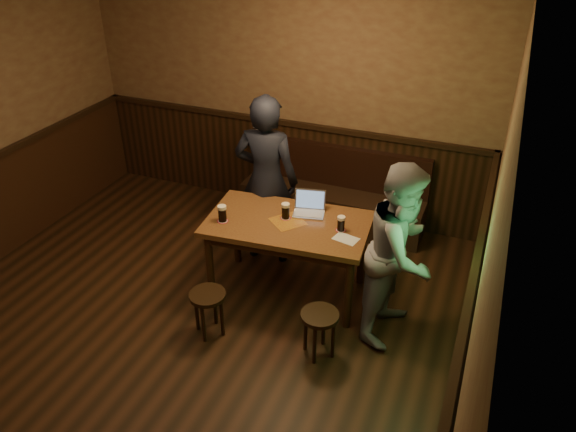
{
  "coord_description": "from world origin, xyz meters",
  "views": [
    {
      "loc": [
        2.42,
        -2.95,
        3.59
      ],
      "look_at": [
        0.76,
        1.19,
        0.95
      ],
      "focal_mm": 35.0,
      "sensor_mm": 36.0,
      "label": 1
    }
  ],
  "objects_px": {
    "pint_left": "(222,213)",
    "bench": "(333,200)",
    "stool_left": "(208,301)",
    "pint_mid": "(286,211)",
    "pint_right": "(341,223)",
    "stool_right": "(320,322)",
    "person_grey": "(401,252)",
    "laptop": "(309,207)",
    "person_suit": "(266,181)",
    "pub_table": "(288,231)"
  },
  "relations": [
    {
      "from": "bench",
      "to": "person_grey",
      "type": "height_order",
      "value": "person_grey"
    },
    {
      "from": "bench",
      "to": "pint_right",
      "type": "distance_m",
      "value": 1.62
    },
    {
      "from": "pub_table",
      "to": "pint_mid",
      "type": "distance_m",
      "value": 0.2
    },
    {
      "from": "pint_mid",
      "to": "person_suit",
      "type": "xyz_separation_m",
      "value": [
        -0.41,
        0.47,
        0.02
      ]
    },
    {
      "from": "pub_table",
      "to": "stool_left",
      "type": "relative_size",
      "value": 3.61
    },
    {
      "from": "bench",
      "to": "stool_left",
      "type": "distance_m",
      "value": 2.33
    },
    {
      "from": "pint_right",
      "to": "person_grey",
      "type": "relative_size",
      "value": 0.09
    },
    {
      "from": "bench",
      "to": "stool_left",
      "type": "bearing_deg",
      "value": -100.79
    },
    {
      "from": "stool_right",
      "to": "pint_left",
      "type": "height_order",
      "value": "pint_left"
    },
    {
      "from": "stool_right",
      "to": "pint_left",
      "type": "relative_size",
      "value": 2.67
    },
    {
      "from": "pint_mid",
      "to": "person_grey",
      "type": "bearing_deg",
      "value": -9.14
    },
    {
      "from": "stool_left",
      "to": "bench",
      "type": "bearing_deg",
      "value": 79.21
    },
    {
      "from": "bench",
      "to": "pint_right",
      "type": "bearing_deg",
      "value": -70.01
    },
    {
      "from": "person_suit",
      "to": "laptop",
      "type": "bearing_deg",
      "value": 148.26
    },
    {
      "from": "pub_table",
      "to": "person_grey",
      "type": "distance_m",
      "value": 1.13
    },
    {
      "from": "stool_left",
      "to": "pint_left",
      "type": "relative_size",
      "value": 2.66
    },
    {
      "from": "pint_right",
      "to": "laptop",
      "type": "xyz_separation_m",
      "value": [
        -0.39,
        0.21,
        -0.02
      ]
    },
    {
      "from": "stool_left",
      "to": "laptop",
      "type": "bearing_deg",
      "value": 62.43
    },
    {
      "from": "pub_table",
      "to": "stool_right",
      "type": "xyz_separation_m",
      "value": [
        0.59,
        -0.73,
        -0.36
      ]
    },
    {
      "from": "stool_right",
      "to": "person_grey",
      "type": "bearing_deg",
      "value": 48.01
    },
    {
      "from": "laptop",
      "to": "person_grey",
      "type": "height_order",
      "value": "person_grey"
    },
    {
      "from": "stool_right",
      "to": "laptop",
      "type": "bearing_deg",
      "value": 115.3
    },
    {
      "from": "stool_left",
      "to": "pint_mid",
      "type": "height_order",
      "value": "pint_mid"
    },
    {
      "from": "pint_left",
      "to": "person_suit",
      "type": "distance_m",
      "value": 0.76
    },
    {
      "from": "stool_right",
      "to": "pint_mid",
      "type": "bearing_deg",
      "value": 129.06
    },
    {
      "from": "laptop",
      "to": "person_suit",
      "type": "distance_m",
      "value": 0.64
    },
    {
      "from": "person_suit",
      "to": "pub_table",
      "type": "bearing_deg",
      "value": 124.8
    },
    {
      "from": "stool_left",
      "to": "pint_left",
      "type": "distance_m",
      "value": 0.84
    },
    {
      "from": "pub_table",
      "to": "laptop",
      "type": "bearing_deg",
      "value": 56.87
    },
    {
      "from": "laptop",
      "to": "person_suit",
      "type": "relative_size",
      "value": 0.18
    },
    {
      "from": "pint_left",
      "to": "bench",
      "type": "bearing_deg",
      "value": 70.93
    },
    {
      "from": "stool_right",
      "to": "pint_mid",
      "type": "distance_m",
      "value": 1.14
    },
    {
      "from": "bench",
      "to": "laptop",
      "type": "distance_m",
      "value": 1.34
    },
    {
      "from": "bench",
      "to": "pint_right",
      "type": "xyz_separation_m",
      "value": [
        0.52,
        -1.42,
        0.59
      ]
    },
    {
      "from": "bench",
      "to": "person_grey",
      "type": "bearing_deg",
      "value": -54.89
    },
    {
      "from": "stool_left",
      "to": "laptop",
      "type": "distance_m",
      "value": 1.33
    },
    {
      "from": "pint_left",
      "to": "pub_table",
      "type": "bearing_deg",
      "value": 21.16
    },
    {
      "from": "pint_mid",
      "to": "pint_right",
      "type": "relative_size",
      "value": 1.08
    },
    {
      "from": "pint_right",
      "to": "pub_table",
      "type": "bearing_deg",
      "value": -175.98
    },
    {
      "from": "pint_right",
      "to": "stool_right",
      "type": "bearing_deg",
      "value": -84.64
    },
    {
      "from": "pint_right",
      "to": "person_suit",
      "type": "height_order",
      "value": "person_suit"
    },
    {
      "from": "stool_left",
      "to": "pint_left",
      "type": "bearing_deg",
      "value": 102.99
    },
    {
      "from": "stool_right",
      "to": "pint_right",
      "type": "distance_m",
      "value": 0.94
    },
    {
      "from": "pub_table",
      "to": "person_suit",
      "type": "relative_size",
      "value": 0.87
    },
    {
      "from": "pint_right",
      "to": "stool_left",
      "type": "bearing_deg",
      "value": -137.33
    },
    {
      "from": "bench",
      "to": "person_suit",
      "type": "distance_m",
      "value": 1.21
    },
    {
      "from": "pub_table",
      "to": "person_grey",
      "type": "bearing_deg",
      "value": -12.12
    },
    {
      "from": "stool_left",
      "to": "laptop",
      "type": "relative_size",
      "value": 1.31
    },
    {
      "from": "stool_right",
      "to": "person_grey",
      "type": "xyz_separation_m",
      "value": [
        0.53,
        0.59,
        0.48
      ]
    },
    {
      "from": "person_suit",
      "to": "pint_mid",
      "type": "bearing_deg",
      "value": 124.78
    }
  ]
}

